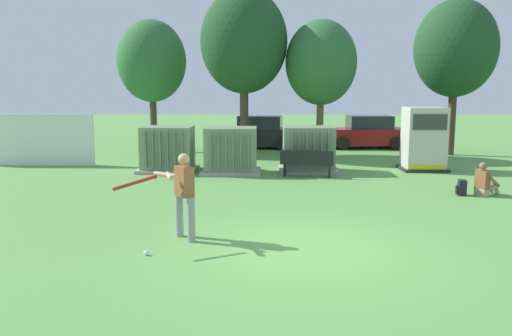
{
  "coord_description": "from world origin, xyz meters",
  "views": [
    {
      "loc": [
        -0.74,
        -9.55,
        3.04
      ],
      "look_at": [
        -0.92,
        3.5,
        1.0
      ],
      "focal_mm": 36.59,
      "sensor_mm": 36.0,
      "label": 1
    }
  ],
  "objects": [
    {
      "name": "tree_center_right",
      "position": [
        1.76,
        13.5,
        4.05
      ],
      "size": [
        3.09,
        3.09,
        5.91
      ],
      "color": "brown",
      "rests_on": "ground"
    },
    {
      "name": "tree_left",
      "position": [
        -5.95,
        15.14,
        4.2
      ],
      "size": [
        3.2,
        3.2,
        6.12
      ],
      "color": "#4C3828",
      "rests_on": "ground"
    },
    {
      "name": "generator_enclosure",
      "position": [
        5.13,
        9.49,
        1.14
      ],
      "size": [
        1.6,
        1.4,
        2.3
      ],
      "color": "#262626",
      "rests_on": "ground"
    },
    {
      "name": "sports_ball",
      "position": [
        -2.87,
        -0.44,
        0.04
      ],
      "size": [
        0.09,
        0.09,
        0.09
      ],
      "primitive_type": "sphere",
      "color": "white",
      "rests_on": "ground"
    },
    {
      "name": "parked_car_left_of_center",
      "position": [
        4.43,
        16.5,
        0.75
      ],
      "size": [
        4.26,
        2.04,
        1.62
      ],
      "color": "maroon",
      "rests_on": "ground"
    },
    {
      "name": "backpack",
      "position": [
        4.87,
        4.98,
        0.21
      ],
      "size": [
        0.3,
        0.35,
        0.44
      ],
      "color": "black",
      "rests_on": "ground"
    },
    {
      "name": "tree_right",
      "position": [
        7.66,
        13.86,
        4.67
      ],
      "size": [
        3.56,
        3.56,
        6.8
      ],
      "color": "#4C3828",
      "rests_on": "ground"
    },
    {
      "name": "ground_plane",
      "position": [
        0.0,
        0.0,
        0.0
      ],
      "size": [
        96.0,
        96.0,
        0.0
      ],
      "primitive_type": "plane",
      "color": "#5B9947"
    },
    {
      "name": "transformer_mid_west",
      "position": [
        -1.88,
        8.77,
        0.79
      ],
      "size": [
        2.1,
        1.7,
        1.62
      ],
      "color": "#9E9B93",
      "rests_on": "ground"
    },
    {
      "name": "parked_car_leftmost",
      "position": [
        -1.0,
        16.39,
        0.75
      ],
      "size": [
        4.37,
        2.28,
        1.62
      ],
      "color": "black",
      "rests_on": "ground"
    },
    {
      "name": "batter",
      "position": [
        -2.36,
        0.58,
        0.98
      ],
      "size": [
        1.42,
        1.2,
        1.74
      ],
      "color": "gray",
      "rests_on": "ground"
    },
    {
      "name": "tree_center_left",
      "position": [
        -1.59,
        13.6,
        4.95
      ],
      "size": [
        3.78,
        3.78,
        7.22
      ],
      "color": "#4C3828",
      "rests_on": "ground"
    },
    {
      "name": "fence_panel",
      "position": [
        -9.72,
        10.5,
        1.0
      ],
      "size": [
        4.8,
        0.12,
        2.0
      ],
      "primitive_type": "cube",
      "color": "white",
      "rests_on": "ground"
    },
    {
      "name": "transformer_west",
      "position": [
        -4.2,
        9.16,
        0.79
      ],
      "size": [
        2.1,
        1.7,
        1.62
      ],
      "color": "#9E9B93",
      "rests_on": "ground"
    },
    {
      "name": "park_bench",
      "position": [
        0.74,
        7.92,
        0.54
      ],
      "size": [
        1.84,
        0.72,
        0.92
      ],
      "color": "black",
      "rests_on": "ground"
    },
    {
      "name": "transformer_mid_east",
      "position": [
        0.89,
        9.15,
        0.79
      ],
      "size": [
        2.1,
        1.7,
        1.62
      ],
      "color": "#9E9B93",
      "rests_on": "ground"
    },
    {
      "name": "seated_spectator",
      "position": [
        5.51,
        4.98,
        0.38
      ],
      "size": [
        0.79,
        0.67,
        0.96
      ],
      "color": "tan",
      "rests_on": "ground"
    }
  ]
}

